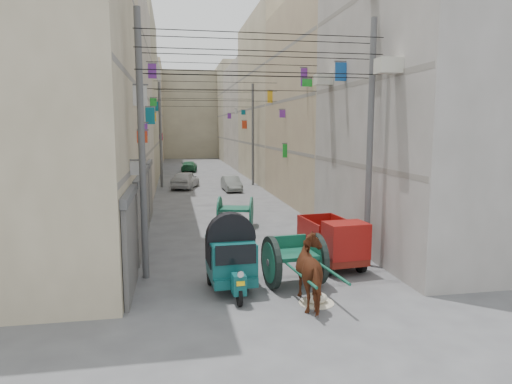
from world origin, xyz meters
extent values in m
plane|color=#4A4A4D|center=(0.00, 0.00, 0.00)|extent=(140.00, 140.00, 0.00)
cube|color=gray|center=(-4.12, 8.00, 3.20)|extent=(0.25, 9.80, 0.18)
cube|color=gray|center=(-4.12, 8.00, 6.20)|extent=(0.25, 9.80, 0.18)
cube|color=beige|center=(-8.00, 19.00, 6.00)|extent=(8.00, 12.00, 12.00)
cube|color=gray|center=(-4.12, 19.00, 3.20)|extent=(0.25, 11.76, 0.18)
cube|color=gray|center=(-4.12, 19.00, 6.20)|extent=(0.25, 11.76, 0.18)
cube|color=gray|center=(-4.12, 19.00, 9.20)|extent=(0.25, 11.76, 0.18)
cube|color=#B3AA8D|center=(-8.00, 32.00, 7.00)|extent=(8.00, 14.00, 14.00)
cube|color=gray|center=(-4.12, 32.00, 3.20)|extent=(0.25, 13.72, 0.18)
cube|color=gray|center=(-4.12, 32.00, 6.20)|extent=(0.25, 13.72, 0.18)
cube|color=gray|center=(-4.12, 32.00, 9.20)|extent=(0.25, 13.72, 0.18)
cube|color=#A7A19C|center=(-8.00, 46.00, 5.90)|extent=(8.00, 14.00, 11.80)
cube|color=gray|center=(-4.12, 46.00, 3.20)|extent=(0.25, 13.72, 0.18)
cube|color=gray|center=(-4.12, 46.00, 6.20)|extent=(0.25, 13.72, 0.18)
cube|color=gray|center=(-4.12, 46.00, 9.20)|extent=(0.25, 13.72, 0.18)
cube|color=tan|center=(-8.00, 59.00, 6.75)|extent=(8.00, 12.00, 13.50)
cube|color=gray|center=(-4.12, 59.00, 3.20)|extent=(0.25, 11.76, 0.18)
cube|color=gray|center=(-4.12, 59.00, 6.20)|extent=(0.25, 11.76, 0.18)
cube|color=gray|center=(-4.12, 59.00, 9.20)|extent=(0.25, 11.76, 0.18)
cube|color=#A7A19C|center=(8.00, 8.00, 6.50)|extent=(8.00, 10.00, 13.00)
cube|color=gray|center=(4.12, 8.00, 3.20)|extent=(0.25, 9.80, 0.18)
cube|color=gray|center=(4.12, 8.00, 6.20)|extent=(0.25, 9.80, 0.18)
cube|color=tan|center=(8.00, 19.00, 6.00)|extent=(8.00, 12.00, 12.00)
cube|color=gray|center=(4.12, 19.00, 3.20)|extent=(0.25, 11.76, 0.18)
cube|color=gray|center=(4.12, 19.00, 6.20)|extent=(0.25, 11.76, 0.18)
cube|color=gray|center=(4.12, 19.00, 9.20)|extent=(0.25, 11.76, 0.18)
cube|color=#C1B292|center=(8.00, 32.00, 7.00)|extent=(8.00, 14.00, 14.00)
cube|color=gray|center=(4.12, 32.00, 3.20)|extent=(0.25, 13.72, 0.18)
cube|color=gray|center=(4.12, 32.00, 6.20)|extent=(0.25, 13.72, 0.18)
cube|color=gray|center=(4.12, 32.00, 9.20)|extent=(0.25, 13.72, 0.18)
cube|color=beige|center=(8.00, 46.00, 5.90)|extent=(8.00, 14.00, 11.80)
cube|color=gray|center=(4.12, 46.00, 3.20)|extent=(0.25, 13.72, 0.18)
cube|color=gray|center=(4.12, 46.00, 6.20)|extent=(0.25, 13.72, 0.18)
cube|color=gray|center=(4.12, 46.00, 9.20)|extent=(0.25, 13.72, 0.18)
cube|color=#B3AA8D|center=(8.00, 59.00, 6.75)|extent=(8.00, 12.00, 13.50)
cube|color=gray|center=(4.12, 59.00, 3.20)|extent=(0.25, 11.76, 0.18)
cube|color=gray|center=(4.12, 59.00, 6.20)|extent=(0.25, 11.76, 0.18)
cube|color=gray|center=(4.12, 59.00, 9.20)|extent=(0.25, 11.76, 0.18)
cube|color=#B3AA8D|center=(0.00, 66.00, 6.50)|extent=(22.00, 10.00, 13.00)
cube|color=#515257|center=(-3.92, 4.80, 1.30)|extent=(0.12, 3.00, 2.60)
cube|color=#505152|center=(-3.90, 4.80, 2.75)|extent=(0.18, 3.20, 0.25)
cube|color=#515257|center=(-3.92, 8.50, 1.30)|extent=(0.12, 3.00, 2.60)
cube|color=#505152|center=(-3.90, 8.50, 2.75)|extent=(0.18, 3.20, 0.25)
cube|color=#515257|center=(-3.92, 12.20, 1.30)|extent=(0.12, 3.00, 2.60)
cube|color=#505152|center=(-3.90, 12.20, 2.75)|extent=(0.18, 3.20, 0.25)
cube|color=#515257|center=(-3.92, 16.00, 1.30)|extent=(0.12, 3.00, 2.60)
cube|color=#505152|center=(-3.90, 16.00, 2.75)|extent=(0.18, 3.20, 0.25)
cube|color=#0A6478|center=(3.81, 34.28, 5.98)|extent=(0.38, 0.08, 0.41)
cube|color=red|center=(-3.86, 41.61, 3.62)|extent=(0.27, 0.08, 0.71)
cube|color=beige|center=(-3.78, 6.43, 3.35)|extent=(0.44, 0.08, 0.42)
cube|color=#0A6478|center=(-3.77, 15.80, 5.17)|extent=(0.45, 0.08, 0.84)
cube|color=#6F2A9A|center=(3.79, 44.88, 5.91)|extent=(0.41, 0.08, 0.59)
cube|color=red|center=(-3.81, 9.76, 4.24)|extent=(0.38, 0.08, 0.44)
cube|color=red|center=(3.78, 33.54, 4.85)|extent=(0.43, 0.08, 0.72)
cube|color=beige|center=(3.86, 39.62, 6.25)|extent=(0.28, 0.08, 0.44)
cube|color=#6F2A9A|center=(-3.76, 20.00, 7.85)|extent=(0.48, 0.08, 0.84)
cube|color=#6F2A9A|center=(-3.85, 38.07, 3.67)|extent=(0.31, 0.08, 0.44)
cube|color=#6F2A9A|center=(3.82, 19.02, 5.41)|extent=(0.35, 0.08, 0.45)
cube|color=gold|center=(3.83, 22.65, 6.65)|extent=(0.34, 0.08, 0.79)
cube|color=#6F2A9A|center=(-3.86, 12.02, 4.50)|extent=(0.28, 0.08, 0.52)
cube|color=#0A6478|center=(-3.86, 29.62, 6.26)|extent=(0.28, 0.08, 0.74)
cube|color=green|center=(3.87, 18.51, 3.22)|extent=(0.26, 0.08, 0.80)
cube|color=#0A6478|center=(3.83, 9.37, 6.69)|extent=(0.34, 0.08, 0.55)
cube|color=beige|center=(-3.76, 8.55, 5.67)|extent=(0.47, 0.08, 0.67)
cube|color=green|center=(-3.80, 21.15, 6.14)|extent=(0.40, 0.08, 0.47)
cube|color=gold|center=(-3.84, 21.66, 5.24)|extent=(0.32, 0.08, 0.55)
cube|color=green|center=(3.76, 13.74, 6.73)|extent=(0.47, 0.08, 0.35)
cube|color=#6F2A9A|center=(3.84, 14.58, 7.07)|extent=(0.32, 0.08, 0.89)
cube|color=#164E9A|center=(3.78, 9.29, 6.73)|extent=(0.44, 0.08, 0.69)
cube|color=red|center=(-4.06, 6.00, 3.00)|extent=(0.10, 3.20, 0.80)
cube|color=#164E9A|center=(-4.06, 15.00, 3.00)|extent=(0.10, 3.20, 0.80)
cube|color=red|center=(-4.06, 27.00, 3.00)|extent=(0.10, 3.20, 0.80)
cube|color=#164E9A|center=(-4.06, 39.00, 3.00)|extent=(0.10, 3.20, 0.80)
cube|color=green|center=(4.06, 6.00, 3.00)|extent=(0.10, 3.20, 0.80)
cube|color=#164E9A|center=(4.06, 15.00, 3.00)|extent=(0.10, 3.20, 0.80)
cube|color=#164E9A|center=(4.06, 27.00, 3.00)|extent=(0.10, 3.20, 0.80)
cube|color=#0A6478|center=(4.06, 39.00, 3.00)|extent=(0.10, 3.20, 0.80)
cube|color=beige|center=(3.65, 5.00, 6.40)|extent=(0.70, 0.55, 0.45)
cube|color=beige|center=(3.65, 11.00, 6.60)|extent=(0.70, 0.55, 0.45)
cylinder|color=#505152|center=(-3.60, 6.00, 4.00)|extent=(0.20, 0.20, 8.00)
cylinder|color=#505152|center=(3.60, 6.00, 4.00)|extent=(0.20, 0.20, 8.00)
cylinder|color=#505152|center=(-3.60, 28.00, 4.00)|extent=(0.20, 0.20, 8.00)
cylinder|color=#505152|center=(3.60, 28.00, 4.00)|extent=(0.20, 0.20, 8.00)
cylinder|color=black|center=(0.00, 5.50, 6.20)|extent=(7.40, 0.02, 0.02)
cylinder|color=black|center=(0.00, 5.50, 6.80)|extent=(7.40, 0.02, 0.02)
cylinder|color=black|center=(0.00, 5.50, 7.30)|extent=(7.40, 0.02, 0.02)
cylinder|color=black|center=(0.00, 6.50, 6.20)|extent=(7.40, 0.02, 0.02)
cylinder|color=black|center=(0.00, 6.50, 6.80)|extent=(7.40, 0.02, 0.02)
cylinder|color=black|center=(0.00, 6.50, 7.30)|extent=(7.40, 0.02, 0.02)
cylinder|color=black|center=(0.00, 12.00, 6.20)|extent=(7.40, 0.02, 0.02)
cylinder|color=black|center=(0.00, 12.00, 6.80)|extent=(7.40, 0.02, 0.02)
cylinder|color=black|center=(0.00, 12.00, 7.30)|extent=(7.40, 0.02, 0.02)
cylinder|color=black|center=(0.00, 20.00, 6.20)|extent=(7.40, 0.02, 0.02)
cylinder|color=black|center=(0.00, 20.00, 6.80)|extent=(7.40, 0.02, 0.02)
cylinder|color=black|center=(0.00, 20.00, 7.30)|extent=(7.40, 0.02, 0.02)
cylinder|color=black|center=(0.00, 28.00, 6.20)|extent=(7.40, 0.02, 0.02)
cylinder|color=black|center=(0.00, 28.00, 6.80)|extent=(7.40, 0.02, 0.02)
cylinder|color=black|center=(0.00, 28.00, 7.30)|extent=(7.40, 0.02, 0.02)
cylinder|color=black|center=(-1.10, 3.24, 0.27)|extent=(0.14, 0.54, 0.53)
cylinder|color=black|center=(-1.71, 5.03, 0.27)|extent=(0.14, 0.54, 0.53)
cylinder|color=black|center=(-0.66, 5.08, 0.27)|extent=(0.14, 0.54, 0.53)
cube|color=#0C4848|center=(-1.16, 4.48, 0.46)|extent=(1.28, 1.87, 0.27)
cube|color=#0C4848|center=(-1.10, 3.29, 0.57)|extent=(0.35, 0.45, 0.53)
cylinder|color=silver|center=(-1.09, 3.07, 0.91)|extent=(0.17, 0.06, 0.17)
cube|color=yellow|center=(-1.09, 3.05, 0.67)|extent=(0.21, 0.04, 0.11)
cube|color=#0C4848|center=(-1.16, 4.53, 1.00)|extent=(1.32, 1.68, 0.91)
cube|color=black|center=(-1.12, 3.70, 1.24)|extent=(1.10, 0.11, 0.53)
cube|color=black|center=(-1.79, 4.50, 1.10)|extent=(0.09, 1.15, 0.62)
cube|color=black|center=(-0.53, 4.56, 1.10)|extent=(0.09, 1.15, 0.62)
cube|color=white|center=(-1.12, 3.67, 0.53)|extent=(1.19, 0.11, 0.06)
cylinder|color=black|center=(0.00, 4.43, 0.76)|extent=(0.32, 1.52, 1.51)
cylinder|color=#124F3A|center=(0.00, 4.43, 0.76)|extent=(0.31, 1.19, 1.18)
cylinder|color=#505152|center=(0.00, 4.43, 0.76)|extent=(0.26, 0.22, 0.19)
cylinder|color=black|center=(1.40, 4.57, 0.76)|extent=(0.32, 1.52, 1.51)
cylinder|color=#124F3A|center=(1.40, 4.57, 0.76)|extent=(0.31, 1.19, 1.18)
cylinder|color=#505152|center=(1.40, 4.57, 0.76)|extent=(0.26, 0.22, 0.19)
cylinder|color=#505152|center=(0.70, 4.50, 0.76)|extent=(1.46, 0.24, 0.09)
cube|color=#124F3A|center=(0.70, 4.50, 0.95)|extent=(1.25, 1.30, 0.11)
cube|color=#124F3A|center=(0.64, 5.04, 1.19)|extent=(1.14, 0.20, 0.38)
cylinder|color=#124F3A|center=(0.41, 3.11, 0.86)|extent=(0.33, 2.48, 0.08)
cylinder|color=#124F3A|center=(1.27, 3.20, 0.86)|extent=(0.33, 2.48, 0.08)
cylinder|color=black|center=(1.97, 5.20, 0.29)|extent=(0.21, 0.60, 0.59)
cylinder|color=black|center=(1.79, 7.14, 0.29)|extent=(0.21, 0.60, 0.59)
cylinder|color=black|center=(3.12, 5.31, 0.29)|extent=(0.21, 0.60, 0.59)
cylinder|color=black|center=(2.94, 7.25, 0.29)|extent=(0.21, 0.60, 0.59)
cube|color=#5D140D|center=(2.45, 6.22, 0.49)|extent=(1.56, 3.03, 0.31)
cube|color=maroon|center=(2.55, 5.21, 1.11)|extent=(1.37, 1.05, 1.11)
cube|color=black|center=(2.59, 4.80, 1.20)|extent=(1.15, 0.16, 0.49)
cube|color=#5D140D|center=(2.41, 6.71, 0.73)|extent=(1.51, 2.07, 0.11)
cube|color=maroon|center=(1.76, 6.65, 1.11)|extent=(0.24, 1.95, 0.75)
cube|color=maroon|center=(3.05, 6.77, 1.11)|extent=(0.24, 1.95, 0.75)
cube|color=maroon|center=(2.32, 7.66, 1.11)|extent=(1.33, 0.18, 0.75)
cylinder|color=#124F3A|center=(-0.60, 13.10, 0.70)|extent=(0.44, 1.37, 1.39)
cylinder|color=#124F3A|center=(0.85, 12.71, 0.70)|extent=(0.44, 1.37, 1.39)
cube|color=#124F3A|center=(0.12, 12.91, 0.83)|extent=(1.60, 1.49, 0.11)
cylinder|color=#505152|center=(0.12, 12.91, 0.70)|extent=(1.52, 0.49, 0.09)
ellipsoid|color=beige|center=(0.93, 3.07, 0.15)|extent=(0.58, 0.47, 0.29)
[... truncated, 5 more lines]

